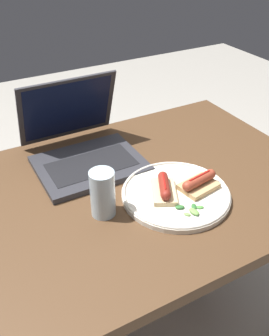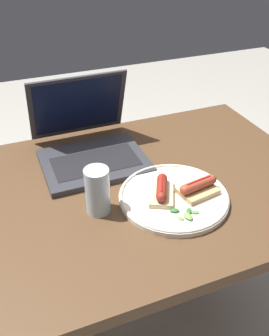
% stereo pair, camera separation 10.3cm
% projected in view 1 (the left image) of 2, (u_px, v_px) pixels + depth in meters
% --- Properties ---
extents(desk, '(1.17, 0.75, 0.75)m').
position_uv_depth(desk, '(122.00, 212.00, 1.09)').
color(desk, '#4C331E').
rests_on(desk, ground_plane).
extents(laptop, '(0.31, 0.32, 0.24)m').
position_uv_depth(laptop, '(83.00, 148.00, 1.15)').
color(laptop, '#2D2D33').
rests_on(laptop, desk).
extents(plate, '(0.30, 0.30, 0.02)m').
position_uv_depth(plate, '(176.00, 194.00, 1.01)').
color(plate, silver).
rests_on(plate, desk).
extents(sausage_toast_left, '(0.12, 0.09, 0.04)m').
position_uv_depth(sausage_toast_left, '(199.00, 183.00, 1.02)').
color(sausage_toast_left, tan).
rests_on(sausage_toast_left, plate).
extents(sausage_toast_middle, '(0.11, 0.13, 0.04)m').
position_uv_depth(sausage_toast_middle, '(164.00, 188.00, 1.00)').
color(sausage_toast_middle, '#D6B784').
rests_on(sausage_toast_middle, plate).
extents(salad_pile, '(0.07, 0.06, 0.01)m').
position_uv_depth(salad_pile, '(192.00, 210.00, 0.95)').
color(salad_pile, '#4C8E3D').
rests_on(salad_pile, plate).
extents(drinking_glass, '(0.06, 0.06, 0.13)m').
position_uv_depth(drinking_glass, '(103.00, 193.00, 0.93)').
color(drinking_glass, silver).
rests_on(drinking_glass, desk).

